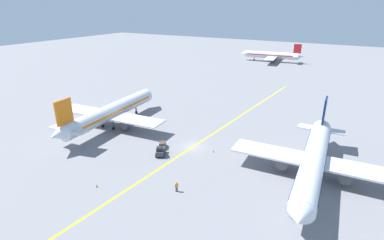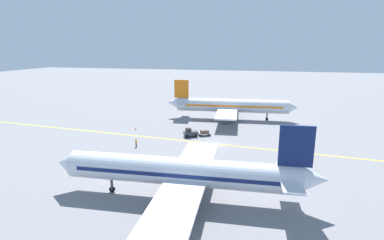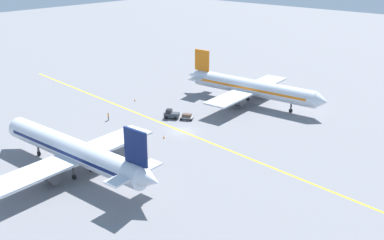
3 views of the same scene
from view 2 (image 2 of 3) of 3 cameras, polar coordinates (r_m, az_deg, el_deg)
ground_plane at (r=61.89m, az=4.60°, el=-4.58°), size 400.00×400.00×0.00m
apron_yellow_centreline at (r=61.89m, az=4.60°, el=-4.58°), size 10.41×119.62×0.01m
airplane_at_gate at (r=82.79m, az=7.26°, el=2.69°), size 28.32×35.55×10.60m
airplane_adjacent_stand at (r=39.07m, az=-1.64°, el=-9.95°), size 28.24×35.52×10.60m
baggage_tug_dark at (r=66.35m, az=-0.33°, el=-2.46°), size 2.79×3.35×2.11m
baggage_cart_trailing at (r=67.24m, az=2.40°, el=-2.38°), size 2.46×2.95×1.24m
ground_crew_worker at (r=60.66m, az=-10.60°, el=-4.26°), size 0.40×0.47×1.68m
traffic_cone_near_nose at (r=73.48m, az=-10.67°, el=-1.60°), size 0.32×0.32×0.55m
traffic_cone_mid_apron at (r=57.37m, az=3.82°, el=-5.78°), size 0.32×0.32×0.55m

